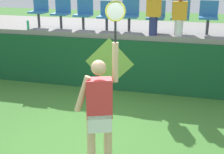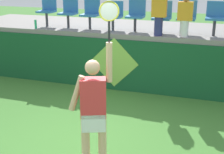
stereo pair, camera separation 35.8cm
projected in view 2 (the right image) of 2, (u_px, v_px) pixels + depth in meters
name	position (u px, v px, depth m)	size (l,w,h in m)	color
ground_plane	(83.00, 149.00, 5.42)	(40.00, 40.00, 0.00)	#3D752D
court_back_wall	(130.00, 65.00, 7.92)	(10.50, 0.20, 1.32)	#144C28
spectator_platform	(142.00, 29.00, 8.81)	(10.50, 2.57, 0.12)	gray
tennis_player	(94.00, 108.00, 4.70)	(0.72, 0.38, 2.53)	white
water_bottle	(36.00, 24.00, 8.49)	(0.06, 0.06, 0.24)	#26B272
stadium_chair_0	(47.00, 9.00, 8.82)	(0.44, 0.42, 0.84)	#38383D
stadium_chair_1	(69.00, 11.00, 8.64)	(0.44, 0.42, 0.81)	#38383D
stadium_chair_2	(91.00, 12.00, 8.45)	(0.44, 0.42, 0.76)	#38383D
stadium_chair_3	(114.00, 14.00, 8.26)	(0.44, 0.42, 0.74)	#38383D
stadium_chair_4	(136.00, 14.00, 8.07)	(0.44, 0.42, 0.80)	#38383D
stadium_chair_5	(162.00, 15.00, 7.87)	(0.44, 0.42, 0.78)	#38383D
stadium_chair_6	(187.00, 15.00, 7.69)	(0.44, 0.42, 0.81)	#38383D
stadium_chair_7	(215.00, 16.00, 7.48)	(0.44, 0.42, 0.80)	#38383D
spectator_0	(185.00, 15.00, 7.28)	(0.34, 0.20, 1.00)	white
spectator_1	(159.00, 12.00, 7.42)	(0.34, 0.20, 1.08)	navy
wall_signage_mount	(114.00, 90.00, 8.15)	(1.27, 0.01, 1.36)	#144C28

